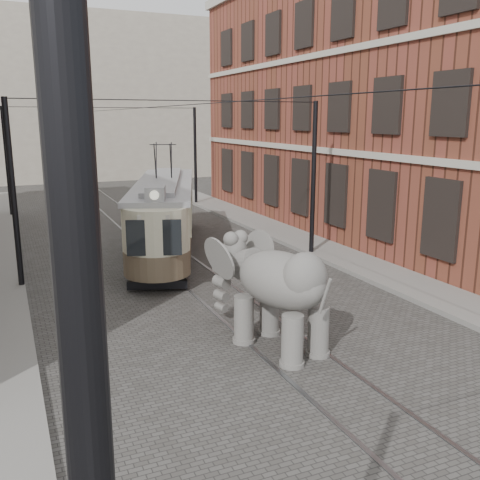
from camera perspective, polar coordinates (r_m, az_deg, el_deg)
ground at (r=14.31m, az=2.09°, el=-9.22°), size 120.00×120.00×0.00m
tram_rails at (r=14.31m, az=2.09°, el=-9.18°), size 1.54×80.00×0.02m
sidewalk_right at (r=17.60m, az=20.05°, el=-5.49°), size 2.00×60.00×0.15m
brick_building at (r=26.85m, az=15.47°, el=13.74°), size 8.00×26.00×12.00m
distant_block at (r=52.27m, az=-17.92°, el=14.05°), size 28.00×10.00×14.00m
catenary at (r=17.99m, az=-5.39°, el=5.21°), size 11.00×30.20×6.00m
tram at (r=22.06m, az=-8.02°, el=4.43°), size 5.75×11.19×4.38m
elephant at (r=12.63m, az=4.33°, el=-5.95°), size 3.44×4.77×2.63m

